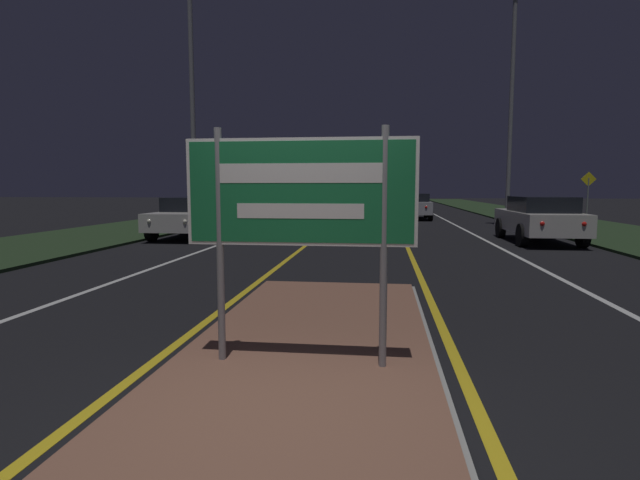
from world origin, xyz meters
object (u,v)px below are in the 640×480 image
at_px(highway_sign, 300,201).
at_px(car_approaching_0, 193,216).
at_px(car_receding_0, 539,218).
at_px(car_receding_1, 413,205).
at_px(warning_sign, 588,194).
at_px(streetlight_right_near, 513,56).
at_px(streetlight_left_near, 191,49).
at_px(car_approaching_1, 262,206).

bearing_deg(highway_sign, car_approaching_0, 115.37).
bearing_deg(car_receding_0, highway_sign, -115.47).
bearing_deg(car_approaching_0, car_receding_1, 53.97).
distance_m(car_approaching_0, warning_sign, 15.76).
bearing_deg(car_receding_1, warning_sign, -44.40).
xyz_separation_m(car_receding_0, warning_sign, (3.39, 5.08, 0.69)).
bearing_deg(streetlight_right_near, warning_sign, -20.75).
relative_size(streetlight_right_near, car_receding_0, 2.41).
bearing_deg(highway_sign, car_receding_1, 84.06).
height_order(streetlight_left_near, streetlight_right_near, streetlight_left_near).
distance_m(streetlight_right_near, car_approaching_1, 13.99).
bearing_deg(car_approaching_0, streetlight_left_near, 108.67).
bearing_deg(streetlight_right_near, car_approaching_0, -153.70).
relative_size(highway_sign, streetlight_right_near, 0.21).
distance_m(car_receding_0, car_approaching_0, 11.58).
xyz_separation_m(highway_sign, streetlight_left_near, (-6.43, 14.08, 5.30)).
bearing_deg(car_approaching_1, highway_sign, -75.41).
distance_m(streetlight_left_near, car_receding_1, 14.49).
distance_m(car_receding_1, car_approaching_0, 14.10).
bearing_deg(car_receding_0, car_approaching_0, 178.93).
xyz_separation_m(streetlight_left_near, car_receding_1, (8.90, 9.62, -6.17)).
bearing_deg(streetlight_left_near, highway_sign, -65.45).
relative_size(car_receding_0, car_approaching_0, 1.04).
distance_m(streetlight_left_near, warning_sign, 16.79).
distance_m(streetlight_left_near, car_approaching_1, 9.80).
xyz_separation_m(car_receding_0, car_receding_1, (-3.29, 11.62, -0.02)).
bearing_deg(streetlight_left_near, warning_sign, 11.19).
distance_m(highway_sign, car_approaching_0, 13.63).
bearing_deg(highway_sign, car_receding_0, 64.53).
bearing_deg(warning_sign, car_receding_1, 135.60).
height_order(car_receding_0, warning_sign, warning_sign).
relative_size(streetlight_left_near, car_approaching_0, 2.62).
relative_size(streetlight_right_near, car_receding_1, 2.44).
height_order(highway_sign, streetlight_left_near, streetlight_left_near).
distance_m(car_receding_0, car_receding_1, 12.08).
height_order(streetlight_right_near, car_receding_1, streetlight_right_near).
xyz_separation_m(streetlight_right_near, car_receding_0, (-0.49, -6.18, -6.56)).
height_order(streetlight_right_near, car_approaching_0, streetlight_right_near).
relative_size(streetlight_left_near, car_receding_0, 2.51).
height_order(car_receding_0, car_receding_1, car_receding_0).
height_order(highway_sign, streetlight_right_near, streetlight_right_near).
xyz_separation_m(highway_sign, car_approaching_1, (-5.64, 21.66, -0.85)).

